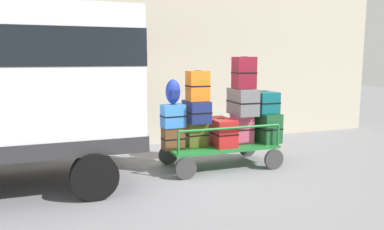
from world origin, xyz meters
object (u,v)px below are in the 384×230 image
(suitcase_left_bottom, at_px, (173,138))
(suitcase_midright_middle, at_px, (243,102))
(suitcase_midleft_bottom, at_px, (197,134))
(suitcase_left_middle, at_px, (173,116))
(suitcase_midleft_middle, at_px, (196,111))
(suitcase_right_middle, at_px, (263,102))
(suitcase_midleft_top, at_px, (198,86))
(backpack, at_px, (173,92))
(suitcase_right_bottom, at_px, (264,127))
(luggage_cart, at_px, (220,149))
(suitcase_center_bottom, at_px, (221,132))
(suitcase_midright_top, at_px, (244,73))
(suitcase_midright_bottom, at_px, (242,129))

(suitcase_left_bottom, distance_m, suitcase_midright_middle, 1.55)
(suitcase_midleft_bottom, bearing_deg, suitcase_left_middle, -173.23)
(suitcase_midleft_middle, bearing_deg, suitcase_right_middle, 0.44)
(suitcase_midleft_top, relative_size, backpack, 1.26)
(suitcase_right_bottom, height_order, backpack, backpack)
(luggage_cart, distance_m, suitcase_midleft_top, 1.31)
(suitcase_right_bottom, bearing_deg, suitcase_right_middle, 90.00)
(suitcase_right_middle, bearing_deg, luggage_cart, -177.83)
(suitcase_left_bottom, height_order, suitcase_midleft_middle, suitcase_midleft_middle)
(suitcase_midright_middle, bearing_deg, backpack, -178.92)
(suitcase_right_bottom, relative_size, backpack, 1.69)
(luggage_cart, bearing_deg, suitcase_midleft_top, -175.84)
(suitcase_left_middle, bearing_deg, suitcase_center_bottom, 1.41)
(suitcase_midleft_top, distance_m, suitcase_right_middle, 1.47)
(suitcase_left_bottom, height_order, suitcase_center_bottom, suitcase_center_bottom)
(suitcase_right_bottom, distance_m, suitcase_right_middle, 0.50)
(suitcase_midright_middle, xyz_separation_m, suitcase_midright_top, (0.00, -0.03, 0.56))
(suitcase_midright_middle, bearing_deg, luggage_cart, -178.87)
(suitcase_left_middle, distance_m, suitcase_midright_middle, 1.44)
(suitcase_left_middle, bearing_deg, suitcase_right_bottom, 0.95)
(suitcase_midleft_middle, xyz_separation_m, suitcase_right_middle, (1.42, 0.01, 0.12))
(suitcase_right_bottom, bearing_deg, luggage_cart, 179.56)
(suitcase_right_middle, bearing_deg, suitcase_midleft_top, -177.17)
(suitcase_midright_middle, height_order, suitcase_right_bottom, suitcase_midright_middle)
(suitcase_midleft_top, xyz_separation_m, backpack, (-0.46, 0.02, -0.10))
(suitcase_midright_top, bearing_deg, suitcase_left_bottom, -179.43)
(suitcase_midleft_top, distance_m, suitcase_center_bottom, 1.00)
(suitcase_midleft_top, bearing_deg, suitcase_midleft_middle, 90.00)
(suitcase_midleft_top, relative_size, suitcase_center_bottom, 0.71)
(suitcase_midleft_bottom, relative_size, suitcase_midright_bottom, 0.84)
(suitcase_midleft_middle, distance_m, suitcase_midleft_top, 0.48)
(suitcase_midright_bottom, height_order, suitcase_midright_middle, suitcase_midright_middle)
(suitcase_midleft_top, bearing_deg, suitcase_center_bottom, 2.28)
(suitcase_right_bottom, bearing_deg, suitcase_midright_middle, 178.00)
(suitcase_left_middle, distance_m, suitcase_midleft_bottom, 0.61)
(suitcase_left_bottom, xyz_separation_m, suitcase_left_middle, (0.00, -0.01, 0.41))
(luggage_cart, distance_m, suitcase_center_bottom, 0.33)
(suitcase_midleft_top, bearing_deg, suitcase_midright_top, 1.03)
(suitcase_midright_bottom, bearing_deg, backpack, -178.35)
(suitcase_left_bottom, relative_size, suitcase_midright_bottom, 0.73)
(suitcase_center_bottom, xyz_separation_m, suitcase_midright_top, (0.47, -0.00, 1.11))
(suitcase_midleft_middle, distance_m, suitcase_midright_bottom, 1.03)
(suitcase_midleft_middle, distance_m, backpack, 0.60)
(luggage_cart, bearing_deg, backpack, -178.95)
(suitcase_left_bottom, height_order, suitcase_right_bottom, suitcase_right_bottom)
(suitcase_center_bottom, height_order, backpack, backpack)
(backpack, bearing_deg, suitcase_right_bottom, 0.30)
(suitcase_midleft_top, xyz_separation_m, suitcase_midright_top, (0.95, 0.02, 0.22))
(luggage_cart, xyz_separation_m, suitcase_center_bottom, (-0.00, -0.02, 0.33))
(luggage_cart, distance_m, suitcase_midright_bottom, 0.59)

